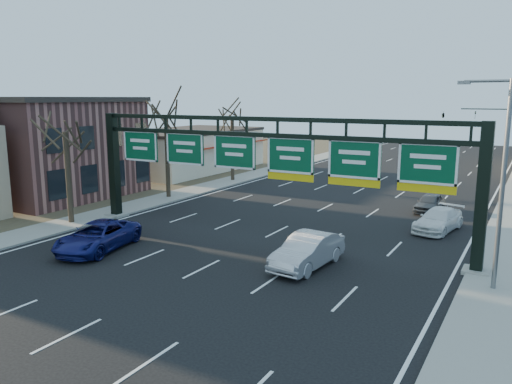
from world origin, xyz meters
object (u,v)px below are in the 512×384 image
Objects in this scene: car_silver_sedan at (308,251)px; car_white_wagon at (438,220)px; sign_gantry at (264,162)px; car_blue_suv at (98,236)px.

car_silver_sedan reaches higher than car_white_wagon.
car_blue_suv is at bearing -137.90° from sign_gantry.
car_silver_sedan is 1.04× the size of car_white_wagon.
car_white_wagon is at bearing 40.28° from sign_gantry.
sign_gantry is 11.85m from car_white_wagon.
sign_gantry reaches higher than car_white_wagon.
sign_gantry reaches higher than car_blue_suv.
sign_gantry is 5.14× the size of car_white_wagon.
car_silver_sedan is at bearing -102.58° from car_white_wagon.
sign_gantry is at bearing 148.32° from car_silver_sedan.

